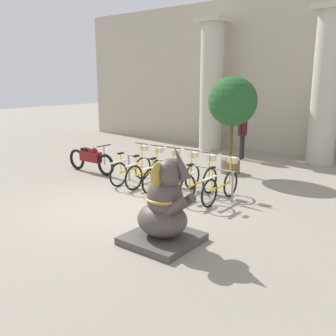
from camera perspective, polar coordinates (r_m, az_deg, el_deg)
name	(u,v)px	position (r m, az deg, el deg)	size (l,w,h in m)	color
ground_plane	(118,208)	(8.61, -7.67, -6.10)	(60.00, 60.00, 0.00)	gray
building_facade	(275,75)	(15.41, 15.94, 13.41)	(20.00, 0.20, 6.00)	#B2A893
column_left	(211,85)	(15.52, 6.63, 12.42)	(1.14, 1.14, 5.16)	#BCB7A8
column_right	(326,86)	(13.75, 22.97, 11.37)	(1.14, 1.14, 5.16)	#BCB7A8
bike_rack	(175,168)	(9.74, 1.14, -0.02)	(3.44, 0.05, 0.77)	gray
bicycle_0	(132,168)	(10.58, -5.49, -0.05)	(0.48, 1.67, 1.07)	black
bicycle_1	(147,171)	(10.20, -3.19, -0.51)	(0.48, 1.67, 1.07)	black
bicycle_2	(164,174)	(9.85, -0.65, -0.98)	(0.48, 1.67, 1.07)	black
bicycle_3	(182,177)	(9.55, 2.17, -1.46)	(0.48, 1.67, 1.07)	black
bicycle_4	(200,181)	(9.21, 4.89, -2.06)	(0.48, 1.67, 1.07)	black
bicycle_5	(221,185)	(8.97, 8.12, -2.57)	(0.48, 1.67, 1.07)	black
elephant_statue	(164,210)	(6.58, -0.56, -6.43)	(1.20, 1.20, 1.83)	#4C4742
motorcycle	(91,158)	(11.90, -11.67, 1.45)	(2.02, 0.55, 0.93)	black
person_pedestrian	(243,130)	(13.78, 11.31, 5.76)	(0.24, 0.47, 1.80)	#28282D
potted_tree	(233,104)	(11.55, 9.81, 9.52)	(1.48, 1.48, 2.95)	brown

